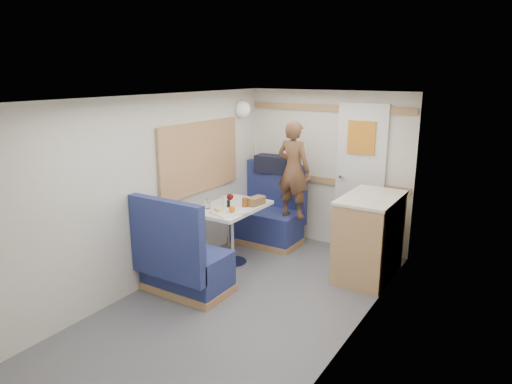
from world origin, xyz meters
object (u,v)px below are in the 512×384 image
Objects in this scene: bench_near at (183,266)px; tumbler_left at (207,204)px; bench_far at (268,220)px; orange_fruit at (232,209)px; dinette_table at (231,219)px; cheese_block at (219,210)px; beer_glass at (245,202)px; pepper_grinder at (228,204)px; wine_glass at (230,197)px; tray at (230,212)px; person at (293,170)px; salt_grinder at (224,200)px; dome_light at (243,109)px; galley_counter at (369,236)px; bread_loaf at (256,201)px; duffel_bag at (273,164)px.

bench_near is 9.45× the size of tumbler_left.
orange_fruit is (0.19, -1.11, 0.47)m from bench_far.
dinette_table is 0.35m from cheese_block.
beer_glass is 0.19m from pepper_grinder.
wine_glass is (-0.14, 0.17, 0.07)m from orange_fruit.
wine_glass is at bearing -87.42° from bench_far.
cheese_block is at bearing -151.55° from tray.
salt_grinder is (-0.50, -0.76, -0.28)m from person.
tumbler_left is at bearing 160.65° from cheese_block.
dome_light is 1.59m from tray.
person is 12.46× the size of cheese_block.
galley_counter reaches higher than pepper_grinder.
bread_loaf is at bearing -163.70° from galley_counter.
cheese_block is (0.43, -1.15, -1.00)m from dome_light.
salt_grinder reaches higher than orange_fruit.
tumbler_left is at bearing -127.43° from dinette_table.
cheese_block is at bearing -81.70° from dinette_table.
dinette_table is 0.37m from orange_fruit.
bench_near reaches higher than dinette_table.
wine_glass is at bearing 70.15° from person.
tray is at bearing -2.32° from tumbler_left.
galley_counter is at bearing 30.69° from cheese_block.
galley_counter is 1.68m from cheese_block.
orange_fruit is at bearing 73.31° from bench_near.
bench_near is at bearing -99.52° from beer_glass.
person reaches higher than salt_grinder.
beer_glass is at bearing -159.55° from galley_counter.
bench_near is 1.05m from beer_glass.
dinette_table is at bearing 90.00° from bench_near.
bench_far is 1.25m from cheese_block.
dome_light is 2.02× the size of salt_grinder.
person is (0.79, -0.08, -0.70)m from dome_light.
cheese_block is at bearing -159.31° from orange_fruit.
tray is (0.16, -0.23, 0.16)m from dinette_table.
dome_light is 1.57m from orange_fruit.
bench_near is 10.88× the size of cheese_block.
dinette_table is 0.27m from beer_glass.
wine_glass is at bearing -125.24° from bread_loaf.
bread_loaf is at bearing 77.92° from bench_near.
beer_glass reaches higher than pepper_grinder.
bread_loaf is (0.39, 0.41, -0.01)m from tumbler_left.
salt_grinder is (-0.14, 0.30, 0.01)m from cheese_block.
beer_glass is at bearing 40.96° from tumbler_left.
duffel_bag is 4.54× the size of beer_glass.
duffel_bag is 2.85× the size of wine_glass.
galley_counter is 5.48× the size of wine_glass.
bench_near is at bearing -83.62° from salt_grinder.
galley_counter is at bearing 171.47° from person.
person is 17.11× the size of orange_fruit.
galley_counter is 1.23m from person.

